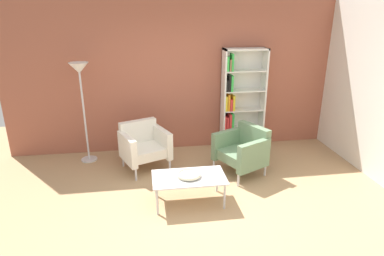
{
  "coord_description": "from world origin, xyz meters",
  "views": [
    {
      "loc": [
        -0.72,
        -3.58,
        2.56
      ],
      "look_at": [
        -0.07,
        0.84,
        0.95
      ],
      "focal_mm": 30.99,
      "sensor_mm": 36.0,
      "label": 1
    }
  ],
  "objects": [
    {
      "name": "brick_back_panel",
      "position": [
        0.0,
        2.46,
        1.45
      ],
      "size": [
        6.4,
        0.12,
        2.9
      ],
      "primitive_type": "cube",
      "color": "#9E5642",
      "rests_on": "ground_plane"
    },
    {
      "name": "ground_plane",
      "position": [
        0.0,
        0.0,
        0.0
      ],
      "size": [
        8.32,
        8.32,
        0.0
      ],
      "primitive_type": "plane",
      "color": "tan"
    },
    {
      "name": "armchair_by_bookshelf",
      "position": [
        0.82,
        1.18,
        0.41
      ],
      "size": [
        0.89,
        0.92,
        0.78
      ],
      "rotation": [
        0.0,
        0.0,
        -1.11
      ],
      "color": "slate",
      "rests_on": "ground_plane"
    },
    {
      "name": "armchair_spare_guest",
      "position": [
        -0.78,
        1.6,
        0.41
      ],
      "size": [
        0.9,
        0.87,
        0.78
      ],
      "rotation": [
        0.0,
        0.0,
        0.39
      ],
      "color": "white",
      "rests_on": "ground_plane"
    },
    {
      "name": "floor_lamp_torchiere",
      "position": [
        -1.76,
        2.05,
        1.45
      ],
      "size": [
        0.32,
        0.32,
        1.74
      ],
      "color": "silver",
      "rests_on": "ground_plane"
    },
    {
      "name": "bookshelf_tall",
      "position": [
        1.02,
        2.25,
        0.93
      ],
      "size": [
        0.8,
        0.3,
        1.9
      ],
      "color": "silver",
      "rests_on": "ground_plane"
    },
    {
      "name": "decorative_bowl",
      "position": [
        -0.18,
        0.41,
        0.43
      ],
      "size": [
        0.32,
        0.32,
        0.05
      ],
      "color": "beige",
      "rests_on": "coffee_table_low"
    },
    {
      "name": "coffee_table_low",
      "position": [
        -0.18,
        0.41,
        0.37
      ],
      "size": [
        1.0,
        0.56,
        0.4
      ],
      "color": "silver",
      "rests_on": "ground_plane"
    }
  ]
}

